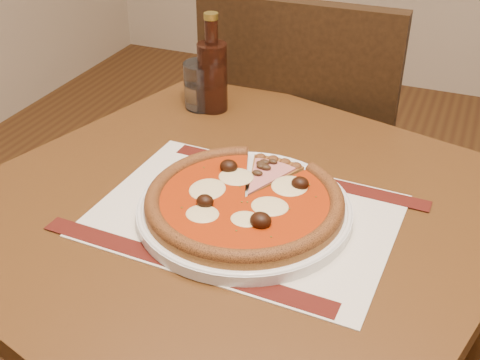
{
  "coord_description": "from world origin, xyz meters",
  "views": [
    {
      "loc": [
        -0.47,
        -0.11,
        1.29
      ],
      "look_at": [
        -0.78,
        0.64,
        0.78
      ],
      "focal_mm": 45.0,
      "sensor_mm": 36.0,
      "label": 1
    }
  ],
  "objects_px": {
    "table": "(235,251)",
    "plate": "(244,210)",
    "pizza": "(244,200)",
    "chair_far": "(304,150)",
    "water_glass": "(203,85)",
    "bottle": "(212,73)"
  },
  "relations": [
    {
      "from": "table",
      "to": "pizza",
      "type": "bearing_deg",
      "value": -46.92
    },
    {
      "from": "water_glass",
      "to": "bottle",
      "type": "relative_size",
      "value": 0.47
    },
    {
      "from": "chair_far",
      "to": "pizza",
      "type": "bearing_deg",
      "value": 96.42
    },
    {
      "from": "chair_far",
      "to": "plate",
      "type": "height_order",
      "value": "chair_far"
    },
    {
      "from": "pizza",
      "to": "bottle",
      "type": "relative_size",
      "value": 1.51
    },
    {
      "from": "table",
      "to": "plate",
      "type": "bearing_deg",
      "value": -46.84
    },
    {
      "from": "table",
      "to": "bottle",
      "type": "relative_size",
      "value": 4.88
    },
    {
      "from": "table",
      "to": "plate",
      "type": "relative_size",
      "value": 2.98
    },
    {
      "from": "pizza",
      "to": "water_glass",
      "type": "distance_m",
      "value": 0.4
    },
    {
      "from": "water_glass",
      "to": "chair_far",
      "type": "bearing_deg",
      "value": 59.75
    },
    {
      "from": "pizza",
      "to": "bottle",
      "type": "height_order",
      "value": "bottle"
    },
    {
      "from": "chair_far",
      "to": "water_glass",
      "type": "xyz_separation_m",
      "value": [
        -0.15,
        -0.26,
        0.26
      ]
    },
    {
      "from": "table",
      "to": "bottle",
      "type": "distance_m",
      "value": 0.39
    },
    {
      "from": "chair_far",
      "to": "pizza",
      "type": "relative_size",
      "value": 3.12
    },
    {
      "from": "water_glass",
      "to": "plate",
      "type": "bearing_deg",
      "value": -55.61
    },
    {
      "from": "pizza",
      "to": "table",
      "type": "bearing_deg",
      "value": 133.08
    },
    {
      "from": "water_glass",
      "to": "bottle",
      "type": "xyz_separation_m",
      "value": [
        0.02,
        -0.0,
        0.03
      ]
    },
    {
      "from": "water_glass",
      "to": "bottle",
      "type": "distance_m",
      "value": 0.04
    },
    {
      "from": "table",
      "to": "chair_far",
      "type": "height_order",
      "value": "chair_far"
    },
    {
      "from": "table",
      "to": "water_glass",
      "type": "distance_m",
      "value": 0.39
    },
    {
      "from": "table",
      "to": "water_glass",
      "type": "relative_size",
      "value": 10.33
    },
    {
      "from": "chair_far",
      "to": "bottle",
      "type": "height_order",
      "value": "bottle"
    }
  ]
}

